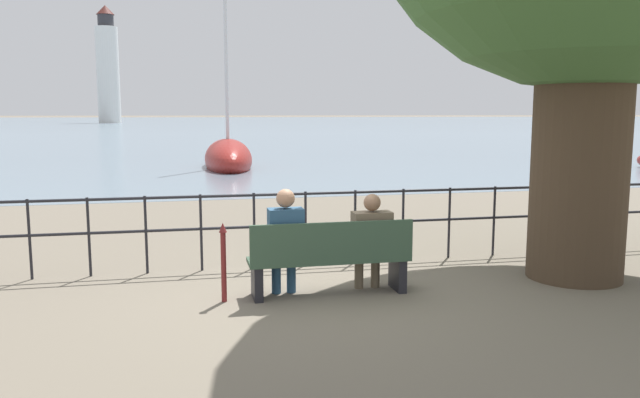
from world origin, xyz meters
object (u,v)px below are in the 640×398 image
park_bench (330,259)px  closed_umbrella (223,258)px  seated_person_right (371,238)px  seated_person_left (285,238)px  harbor_lighthouse (108,69)px  sailboat_2 (228,158)px

park_bench → closed_umbrella: size_ratio=2.09×
seated_person_right → closed_umbrella: bearing=-177.9°
park_bench → seated_person_left: seated_person_left is taller
park_bench → closed_umbrella: (-1.24, 0.01, 0.07)m
seated_person_left → park_bench: bearing=-8.4°
seated_person_right → harbor_lighthouse: harbor_lighthouse is taller
seated_person_left → sailboat_2: sailboat_2 is taller
seated_person_left → seated_person_right: 1.04m
harbor_lighthouse → closed_umbrella: bearing=-83.3°
park_bench → sailboat_2: size_ratio=0.22×
park_bench → harbor_lighthouse: bearing=97.2°
park_bench → seated_person_left: (-0.52, 0.08, 0.26)m
seated_person_left → closed_umbrella: seated_person_left is taller
seated_person_right → sailboat_2: (-0.45, 17.89, -0.30)m
park_bench → closed_umbrella: bearing=179.3°
seated_person_right → sailboat_2: 17.89m
seated_person_left → seated_person_right: bearing=0.1°
sailboat_2 → harbor_lighthouse: bearing=100.1°
park_bench → closed_umbrella: 1.24m
seated_person_left → seated_person_right: (1.04, 0.00, -0.04)m
seated_person_right → closed_umbrella: seated_person_right is taller
sailboat_2 → harbor_lighthouse: size_ratio=0.36×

